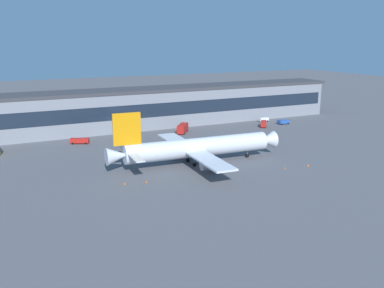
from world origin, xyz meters
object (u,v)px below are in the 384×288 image
Objects in this scene: airliner at (195,148)px; pushback_tractor at (283,122)px; catering_truck at (127,134)px; traffic_cone_1 at (285,168)px; traffic_cone_2 at (125,183)px; traffic_cone_0 at (146,181)px; crew_van at (264,124)px; traffic_cone_3 at (308,165)px; follow_me_car at (264,119)px; fuel_truck at (183,128)px; belt_loader at (80,141)px.

airliner reaches higher than pushback_tractor.
traffic_cone_1 is (28.92, -54.24, -2.01)m from catering_truck.
traffic_cone_1 is 45.32m from traffic_cone_2.
traffic_cone_2 is at bearing 168.96° from traffic_cone_0.
airliner is at bearing 19.63° from traffic_cone_2.
crew_van is at bearing 33.44° from traffic_cone_0.
traffic_cone_3 is at bearing -8.41° from traffic_cone_0.
follow_me_car is 42.40m from fuel_truck.
traffic_cone_1 is at bearing -61.93° from catering_truck.
traffic_cone_3 is at bearing -30.65° from airliner.
traffic_cone_1 is at bearing -37.75° from airliner.
traffic_cone_2 is at bearing -108.60° from catering_truck.
airliner is 26.32m from traffic_cone_1.
pushback_tractor is 66.63m from traffic_cone_1.
follow_me_car is at bearing 59.33° from traffic_cone_1.
traffic_cone_2 is at bearing -149.14° from crew_van.
catering_truck is 10.06× the size of traffic_cone_3.
fuel_truck is (-46.54, 3.07, 0.83)m from pushback_tractor.
traffic_cone_0 is at bearing -123.81° from fuel_truck.
fuel_truck reaches higher than pushback_tractor.
catering_truck is 1.33× the size of crew_van.
catering_truck is at bearing 177.24° from crew_van.
belt_loader reaches higher than traffic_cone_2.
catering_truck is 49.65m from traffic_cone_2.
fuel_truck is at bearing 56.19° from traffic_cone_0.
traffic_cone_2 is (-24.25, -8.65, -4.60)m from airliner.
traffic_cone_3 is (7.60, -0.78, 0.08)m from traffic_cone_1.
follow_me_car is at bearing 118.86° from pushback_tractor.
follow_me_car is 97.07m from traffic_cone_2.
traffic_cone_3 is (53.33, -56.46, -0.79)m from belt_loader.
traffic_cone_1 is (5.98, -55.93, -1.60)m from fuel_truck.
airliner reaches higher than catering_truck.
follow_me_car reaches higher than pushback_tractor.
airliner is 10.98× the size of pushback_tractor.
traffic_cone_1 is (39.31, -6.16, -0.02)m from traffic_cone_0.
catering_truck is at bearing -175.79° from fuel_truck.
crew_van is at bearing 30.86° from traffic_cone_2.
pushback_tractor is at bearing 30.32° from traffic_cone_0.
fuel_truck is (-35.23, 4.49, 0.42)m from crew_van.
pushback_tractor is 1.10× the size of follow_me_car.
traffic_cone_2 is (-5.44, 1.06, -0.02)m from traffic_cone_0.
traffic_cone_3 is (-32.96, -53.64, -0.69)m from pushback_tractor.
belt_loader is at bearing 133.37° from traffic_cone_3.
traffic_cone_2 is at bearing -160.37° from airliner.
belt_loader is (-25.24, 39.81, -3.74)m from airliner.
fuel_truck reaches higher than traffic_cone_3.
traffic_cone_3 is at bearing -8.69° from traffic_cone_2.
catering_truck is 16.92m from belt_loader.
airliner is at bearing -109.91° from fuel_truck.
traffic_cone_2 is at bearing 171.31° from traffic_cone_3.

